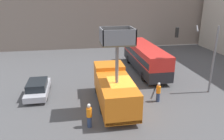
{
  "coord_description": "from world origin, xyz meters",
  "views": [
    {
      "loc": [
        -3.64,
        -15.18,
        8.81
      ],
      "look_at": [
        -0.66,
        1.93,
        2.78
      ],
      "focal_mm": 35.0,
      "sensor_mm": 36.0,
      "label": 1
    }
  ],
  "objects_px": {
    "city_bus": "(145,56)",
    "utility_truck": "(114,87)",
    "road_worker_directing": "(158,92)",
    "road_worker_near_truck": "(89,116)",
    "traffic_light_pole": "(201,48)",
    "parked_car_curbside": "(38,88)"
  },
  "relations": [
    {
      "from": "city_bus",
      "to": "road_worker_near_truck",
      "type": "bearing_deg",
      "value": 139.62
    },
    {
      "from": "traffic_light_pole",
      "to": "road_worker_near_truck",
      "type": "distance_m",
      "value": 11.94
    },
    {
      "from": "city_bus",
      "to": "parked_car_curbside",
      "type": "height_order",
      "value": "city_bus"
    },
    {
      "from": "utility_truck",
      "to": "traffic_light_pole",
      "type": "height_order",
      "value": "utility_truck"
    },
    {
      "from": "road_worker_near_truck",
      "to": "parked_car_curbside",
      "type": "xyz_separation_m",
      "value": [
        -4.26,
        5.9,
        -0.17
      ]
    },
    {
      "from": "traffic_light_pole",
      "to": "road_worker_near_truck",
      "type": "relative_size",
      "value": 3.45
    },
    {
      "from": "utility_truck",
      "to": "road_worker_directing",
      "type": "bearing_deg",
      "value": -1.17
    },
    {
      "from": "road_worker_directing",
      "to": "parked_car_curbside",
      "type": "height_order",
      "value": "road_worker_directing"
    },
    {
      "from": "city_bus",
      "to": "road_worker_directing",
      "type": "xyz_separation_m",
      "value": [
        -1.35,
        -7.97,
        -0.94
      ]
    },
    {
      "from": "road_worker_directing",
      "to": "city_bus",
      "type": "bearing_deg",
      "value": 12.23
    },
    {
      "from": "city_bus",
      "to": "road_worker_near_truck",
      "type": "xyz_separation_m",
      "value": [
        -7.48,
        -10.84,
        -0.91
      ]
    },
    {
      "from": "utility_truck",
      "to": "city_bus",
      "type": "relative_size",
      "value": 0.69
    },
    {
      "from": "utility_truck",
      "to": "city_bus",
      "type": "height_order",
      "value": "utility_truck"
    },
    {
      "from": "utility_truck",
      "to": "city_bus",
      "type": "xyz_separation_m",
      "value": [
        5.22,
        7.89,
        0.2
      ]
    },
    {
      "from": "parked_car_curbside",
      "to": "traffic_light_pole",
      "type": "bearing_deg",
      "value": -5.54
    },
    {
      "from": "utility_truck",
      "to": "traffic_light_pole",
      "type": "relative_size",
      "value": 1.19
    },
    {
      "from": "utility_truck",
      "to": "traffic_light_pole",
      "type": "xyz_separation_m",
      "value": [
        8.3,
        1.52,
        2.62
      ]
    },
    {
      "from": "city_bus",
      "to": "road_worker_near_truck",
      "type": "distance_m",
      "value": 13.2
    },
    {
      "from": "city_bus",
      "to": "utility_truck",
      "type": "bearing_deg",
      "value": 140.8
    },
    {
      "from": "traffic_light_pole",
      "to": "road_worker_near_truck",
      "type": "bearing_deg",
      "value": -157.12
    },
    {
      "from": "city_bus",
      "to": "traffic_light_pole",
      "type": "bearing_deg",
      "value": -159.97
    },
    {
      "from": "utility_truck",
      "to": "road_worker_near_truck",
      "type": "bearing_deg",
      "value": -127.64
    }
  ]
}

